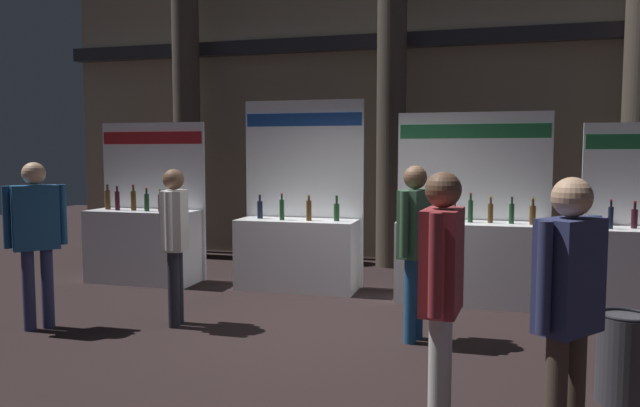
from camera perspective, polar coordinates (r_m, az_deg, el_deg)
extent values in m
plane|color=black|center=(6.47, 1.47, -11.97)|extent=(24.96, 24.96, 0.00)
cube|color=gray|center=(10.85, 7.39, 12.91)|extent=(12.48, 0.25, 6.80)
cube|color=#2D2D33|center=(10.61, 7.19, 14.96)|extent=(12.48, 0.20, 0.24)
cylinder|color=#51473D|center=(11.14, -12.46, 9.70)|extent=(0.47, 0.47, 5.67)
cylinder|color=#51473D|center=(10.01, 6.74, 10.34)|extent=(0.47, 0.47, 5.67)
cylinder|color=#51473D|center=(10.15, 27.91, 9.75)|extent=(0.47, 0.47, 5.67)
cube|color=white|center=(9.10, -16.35, -3.90)|extent=(1.57, 0.60, 1.04)
cube|color=white|center=(9.32, -15.36, 0.24)|extent=(1.65, 0.04, 2.31)
cube|color=maroon|center=(9.27, -15.56, 5.97)|extent=(1.60, 0.01, 0.18)
cylinder|color=#472D14|center=(9.36, -19.35, 0.32)|extent=(0.08, 0.08, 0.28)
cylinder|color=#472D14|center=(9.35, -19.38, 1.38)|extent=(0.03, 0.03, 0.07)
cylinder|color=black|center=(9.35, -19.38, 1.64)|extent=(0.03, 0.03, 0.02)
cylinder|color=black|center=(9.17, -18.53, 0.24)|extent=(0.07, 0.07, 0.27)
cylinder|color=black|center=(9.16, -18.56, 1.27)|extent=(0.03, 0.03, 0.06)
cylinder|color=black|center=(9.16, -18.56, 1.52)|extent=(0.03, 0.03, 0.02)
cylinder|color=#472D14|center=(9.06, -17.14, 0.24)|extent=(0.07, 0.07, 0.28)
cylinder|color=#472D14|center=(9.05, -17.17, 1.35)|extent=(0.03, 0.03, 0.08)
cylinder|color=red|center=(9.05, -17.18, 1.65)|extent=(0.03, 0.03, 0.02)
cylinder|color=#19381E|center=(8.91, -15.99, 0.09)|extent=(0.07, 0.07, 0.24)
cylinder|color=#19381E|center=(8.90, -16.02, 1.09)|extent=(0.03, 0.03, 0.07)
cylinder|color=red|center=(8.90, -16.02, 1.38)|extent=(0.03, 0.03, 0.02)
cylinder|color=black|center=(8.79, -14.81, 0.03)|extent=(0.06, 0.06, 0.24)
cylinder|color=black|center=(8.78, -14.83, 1.01)|extent=(0.03, 0.03, 0.06)
cylinder|color=gold|center=(8.77, -14.84, 1.28)|extent=(0.03, 0.03, 0.02)
cylinder|color=black|center=(8.68, -13.38, 0.14)|extent=(0.06, 0.06, 0.28)
cylinder|color=black|center=(8.66, -13.40, 1.26)|extent=(0.03, 0.03, 0.06)
cylinder|color=black|center=(8.66, -13.41, 1.53)|extent=(0.03, 0.03, 0.02)
cube|color=white|center=(8.29, -2.20, -4.83)|extent=(1.63, 0.60, 0.96)
cube|color=white|center=(8.52, -1.54, 0.97)|extent=(1.71, 0.04, 2.59)
cube|color=navy|center=(8.49, -1.60, 7.90)|extent=(1.66, 0.01, 0.18)
cylinder|color=black|center=(8.42, -5.67, -0.59)|extent=(0.08, 0.08, 0.24)
cylinder|color=black|center=(8.41, -5.68, 0.46)|extent=(0.03, 0.03, 0.07)
cylinder|color=black|center=(8.40, -5.68, 0.76)|extent=(0.03, 0.03, 0.02)
cylinder|color=#19381E|center=(8.20, -3.61, -0.60)|extent=(0.06, 0.06, 0.28)
cylinder|color=#19381E|center=(8.18, -3.62, 0.59)|extent=(0.03, 0.03, 0.07)
cylinder|color=red|center=(8.18, -3.62, 0.89)|extent=(0.03, 0.03, 0.02)
cylinder|color=#472D14|center=(8.10, -1.05, -0.67)|extent=(0.07, 0.07, 0.27)
cylinder|color=#472D14|center=(8.08, -1.06, 0.50)|extent=(0.03, 0.03, 0.06)
cylinder|color=gold|center=(8.08, -1.06, 0.78)|extent=(0.03, 0.03, 0.02)
cylinder|color=#19381E|center=(8.07, 1.57, -0.83)|extent=(0.08, 0.08, 0.23)
cylinder|color=#19381E|center=(8.05, 1.58, 0.30)|extent=(0.03, 0.03, 0.09)
cylinder|color=black|center=(8.05, 1.58, 0.69)|extent=(0.03, 0.03, 0.02)
cube|color=white|center=(7.76, 13.98, -5.46)|extent=(1.82, 0.60, 1.01)
cube|color=white|center=(8.00, 14.13, -0.18)|extent=(1.91, 0.04, 2.38)
cube|color=#1E6638|center=(7.96, 14.27, 6.62)|extent=(1.86, 0.01, 0.18)
cylinder|color=black|center=(7.62, 8.77, -0.73)|extent=(0.08, 0.08, 0.26)
cylinder|color=black|center=(7.61, 8.79, 0.57)|extent=(0.03, 0.03, 0.09)
cylinder|color=gold|center=(7.60, 8.79, 0.97)|extent=(0.03, 0.03, 0.02)
cylinder|color=black|center=(7.73, 10.71, -0.80)|extent=(0.06, 0.06, 0.23)
cylinder|color=black|center=(7.72, 10.73, 0.36)|extent=(0.03, 0.03, 0.08)
cylinder|color=red|center=(7.71, 10.74, 0.74)|extent=(0.03, 0.03, 0.02)
cylinder|color=#472D14|center=(7.73, 12.38, -0.68)|extent=(0.07, 0.07, 0.27)
cylinder|color=#472D14|center=(7.71, 12.41, 0.62)|extent=(0.03, 0.03, 0.08)
cylinder|color=gold|center=(7.71, 12.42, 1.01)|extent=(0.03, 0.03, 0.02)
cylinder|color=#19381E|center=(7.69, 13.97, -0.72)|extent=(0.06, 0.06, 0.27)
cylinder|color=#19381E|center=(7.68, 14.00, 0.57)|extent=(0.03, 0.03, 0.07)
cylinder|color=red|center=(7.67, 14.00, 0.90)|extent=(0.03, 0.03, 0.02)
cylinder|color=#472D14|center=(7.71, 15.75, -0.89)|extent=(0.06, 0.06, 0.24)
cylinder|color=#472D14|center=(7.69, 15.77, 0.27)|extent=(0.03, 0.03, 0.08)
cylinder|color=gold|center=(7.69, 15.78, 0.62)|extent=(0.03, 0.03, 0.02)
cylinder|color=#19381E|center=(7.69, 17.58, -0.92)|extent=(0.06, 0.06, 0.24)
cylinder|color=#19381E|center=(7.68, 17.61, 0.22)|extent=(0.03, 0.03, 0.06)
cylinder|color=black|center=(7.68, 17.62, 0.52)|extent=(0.03, 0.03, 0.02)
cylinder|color=#472D14|center=(7.67, 19.37, -1.05)|extent=(0.07, 0.07, 0.23)
cylinder|color=#472D14|center=(7.66, 19.41, 0.10)|extent=(0.03, 0.03, 0.08)
cylinder|color=gold|center=(7.66, 19.42, 0.47)|extent=(0.03, 0.03, 0.02)
cylinder|color=black|center=(7.80, 25.67, -1.22)|extent=(0.06, 0.06, 0.26)
cylinder|color=black|center=(7.79, 25.71, -0.03)|extent=(0.03, 0.03, 0.07)
cylinder|color=red|center=(7.79, 25.72, 0.28)|extent=(0.03, 0.03, 0.02)
cylinder|color=black|center=(7.98, 27.47, -1.29)|extent=(0.07, 0.07, 0.22)
cylinder|color=black|center=(7.96, 27.52, -0.20)|extent=(0.03, 0.03, 0.08)
cylinder|color=red|center=(7.96, 27.53, 0.15)|extent=(0.03, 0.03, 0.02)
cylinder|color=#38383D|center=(5.18, 26.66, -12.98)|extent=(0.39, 0.39, 0.66)
torus|color=black|center=(5.09, 26.81, -9.32)|extent=(0.38, 0.38, 0.02)
cylinder|color=#47382D|center=(4.06, 22.78, -16.54)|extent=(0.12, 0.12, 0.84)
cylinder|color=#47382D|center=(3.91, 21.28, -17.33)|extent=(0.12, 0.12, 0.84)
cube|color=navy|center=(3.77, 22.41, -6.29)|extent=(0.43, 0.45, 0.66)
sphere|color=tan|center=(3.72, 22.63, 0.55)|extent=(0.23, 0.23, 0.23)
cylinder|color=navy|center=(3.97, 24.27, -5.56)|extent=(0.08, 0.08, 0.63)
cylinder|color=navy|center=(3.57, 20.34, -6.58)|extent=(0.08, 0.08, 0.63)
cylinder|color=navy|center=(7.13, -24.25, -7.28)|extent=(0.12, 0.12, 0.85)
cylinder|color=navy|center=(7.11, -25.72, -7.37)|extent=(0.12, 0.12, 0.85)
cube|color=navy|center=(7.00, -25.21, -1.20)|extent=(0.46, 0.48, 0.68)
sphere|color=tan|center=(6.97, -25.34, 2.57)|extent=(0.23, 0.23, 0.23)
cylinder|color=navy|center=(7.04, -23.05, -0.95)|extent=(0.08, 0.08, 0.64)
cylinder|color=navy|center=(6.97, -27.40, -1.16)|extent=(0.08, 0.08, 0.64)
cylinder|color=silver|center=(4.25, 11.42, -15.20)|extent=(0.12, 0.12, 0.84)
cylinder|color=silver|center=(4.09, 11.02, -16.02)|extent=(0.12, 0.12, 0.84)
cube|color=maroon|center=(3.97, 11.41, -5.31)|extent=(0.26, 0.45, 0.67)
sphere|color=brown|center=(3.91, 11.52, 1.27)|extent=(0.23, 0.23, 0.23)
cylinder|color=maroon|center=(4.22, 11.97, -4.49)|extent=(0.08, 0.08, 0.63)
cylinder|color=maroon|center=(3.71, 10.77, -5.74)|extent=(0.08, 0.08, 0.63)
cylinder|color=navy|center=(6.21, 9.10, -8.74)|extent=(0.12, 0.12, 0.84)
cylinder|color=navy|center=(6.07, 8.49, -9.05)|extent=(0.12, 0.12, 0.84)
cube|color=#33563D|center=(6.00, 8.89, -1.89)|extent=(0.32, 0.44, 0.67)
sphere|color=brown|center=(5.97, 8.95, 2.45)|extent=(0.23, 0.23, 0.23)
cylinder|color=#33563D|center=(6.22, 9.81, -1.51)|extent=(0.08, 0.08, 0.63)
cylinder|color=#33563D|center=(5.78, 7.91, -1.96)|extent=(0.08, 0.08, 0.63)
cylinder|color=#23232D|center=(6.72, -13.60, -7.87)|extent=(0.12, 0.12, 0.82)
cylinder|color=#23232D|center=(6.86, -13.25, -7.60)|extent=(0.12, 0.12, 0.82)
cube|color=silver|center=(6.67, -13.55, -1.58)|extent=(0.29, 0.37, 0.65)
sphere|color=brown|center=(6.63, -13.62, 2.22)|extent=(0.22, 0.22, 0.22)
cylinder|color=silver|center=(6.47, -14.06, -1.64)|extent=(0.08, 0.08, 0.61)
cylinder|color=silver|center=(6.86, -13.07, -1.25)|extent=(0.08, 0.08, 0.61)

